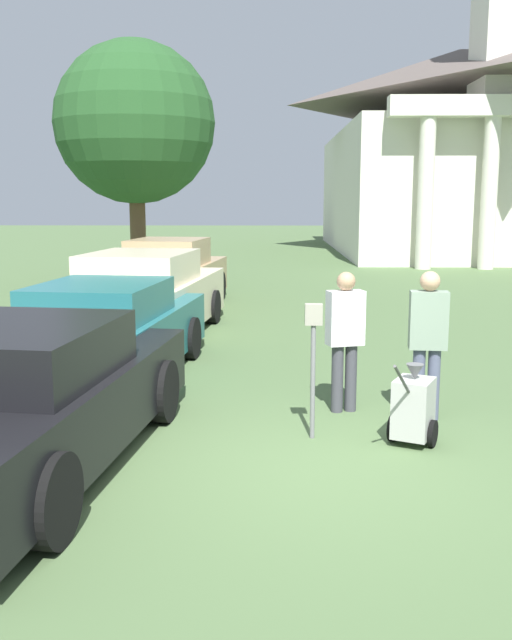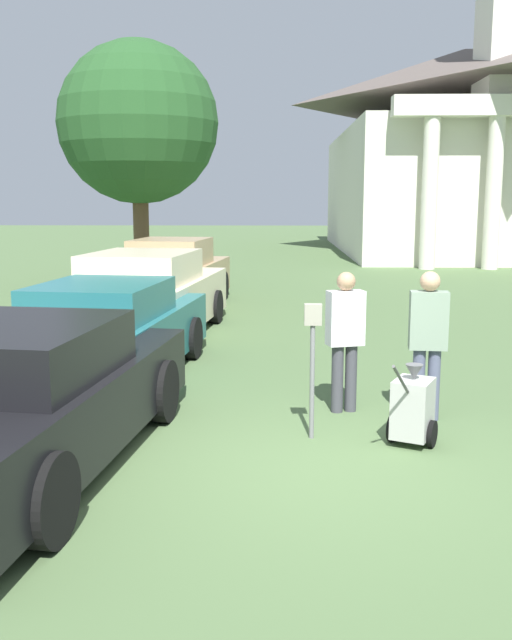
{
  "view_description": "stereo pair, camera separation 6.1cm",
  "coord_description": "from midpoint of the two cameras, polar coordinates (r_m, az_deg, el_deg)",
  "views": [
    {
      "loc": [
        -0.38,
        -6.37,
        2.51
      ],
      "look_at": [
        -0.53,
        1.84,
        1.1
      ],
      "focal_mm": 40.0,
      "sensor_mm": 36.0,
      "label": 1
    },
    {
      "loc": [
        -0.32,
        -6.37,
        2.51
      ],
      "look_at": [
        -0.53,
        1.84,
        1.1
      ],
      "focal_mm": 40.0,
      "sensor_mm": 36.0,
      "label": 2
    }
  ],
  "objects": [
    {
      "name": "church",
      "position": [
        35.49,
        16.33,
        13.56
      ],
      "size": [
        11.37,
        18.41,
        23.32
      ],
      "color": "silver",
      "rests_on": "ground_plane"
    },
    {
      "name": "parked_car_black",
      "position": [
        7.01,
        -17.76,
        -6.05
      ],
      "size": [
        2.41,
        4.98,
        1.39
      ],
      "rotation": [
        0.0,
        0.0,
        -0.12
      ],
      "color": "black",
      "rests_on": "ground_plane"
    },
    {
      "name": "equipment_cart",
      "position": [
        7.53,
        12.65,
        -6.88
      ],
      "size": [
        0.62,
        0.97,
        1.0
      ],
      "rotation": [
        0.0,
        0.0,
        -0.45
      ],
      "color": "#B2B2AD",
      "rests_on": "ground_plane"
    },
    {
      "name": "ground_plane",
      "position": [
        6.86,
        4.37,
        -11.76
      ],
      "size": [
        120.0,
        120.0,
        0.0
      ],
      "primitive_type": "plane",
      "color": "#4C663D"
    },
    {
      "name": "shade_tree",
      "position": [
        20.5,
        -9.3,
        15.24
      ],
      "size": [
        4.4,
        4.4,
        6.74
      ],
      "color": "brown",
      "rests_on": "ground_plane"
    },
    {
      "name": "person_worker",
      "position": [
        8.4,
        7.35,
        -1.07
      ],
      "size": [
        0.46,
        0.32,
        1.67
      ],
      "rotation": [
        0.0,
        0.0,
        3.41
      ],
      "color": "#3F3F47",
      "rests_on": "ground_plane"
    },
    {
      "name": "parking_meter",
      "position": [
        7.41,
        4.79,
        -2.08
      ],
      "size": [
        0.18,
        0.09,
        1.44
      ],
      "color": "slate",
      "rests_on": "ground_plane"
    },
    {
      "name": "parked_car_tan",
      "position": [
        16.51,
        -6.52,
        3.5
      ],
      "size": [
        2.33,
        4.78,
        1.6
      ],
      "rotation": [
        0.0,
        0.0,
        -0.12
      ],
      "color": "tan",
      "rests_on": "ground_plane"
    },
    {
      "name": "parked_car_cream",
      "position": [
        13.01,
        -8.69,
        1.76
      ],
      "size": [
        2.56,
        5.45,
        1.57
      ],
      "rotation": [
        0.0,
        0.0,
        -0.12
      ],
      "color": "beige",
      "rests_on": "ground_plane"
    },
    {
      "name": "person_supervisor",
      "position": [
        8.25,
        13.8,
        -1.28
      ],
      "size": [
        0.44,
        0.26,
        1.71
      ],
      "rotation": [
        0.0,
        0.0,
        3.05
      ],
      "color": "#515670",
      "rests_on": "ground_plane"
    },
    {
      "name": "parked_car_teal",
      "position": [
        10.05,
        -11.73,
        -1.12
      ],
      "size": [
        2.33,
        4.87,
        1.38
      ],
      "rotation": [
        0.0,
        0.0,
        -0.12
      ],
      "color": "#23666B",
      "rests_on": "ground_plane"
    }
  ]
}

